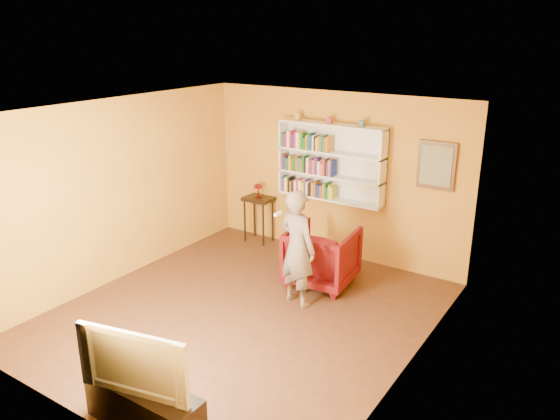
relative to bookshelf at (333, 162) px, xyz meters
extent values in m
cube|color=#422615|center=(0.00, -2.41, -1.65)|extent=(5.30, 5.80, 0.12)
cube|color=#BB7E22|center=(0.00, 0.11, -0.24)|extent=(5.30, 0.04, 2.70)
cube|color=#BB7E22|center=(0.00, -4.93, -0.24)|extent=(5.30, 0.04, 2.70)
cube|color=#BB7E22|center=(-2.27, -2.41, -0.24)|extent=(0.04, 5.80, 2.70)
cube|color=#BB7E22|center=(2.27, -2.41, -0.24)|extent=(0.04, 5.80, 2.70)
cube|color=white|center=(0.00, -2.41, 1.14)|extent=(5.30, 5.80, 0.06)
cube|color=white|center=(0.00, 0.07, 0.01)|extent=(1.80, 0.03, 1.20)
cube|color=white|center=(-0.89, -0.06, 0.01)|extent=(0.03, 0.28, 1.20)
cube|color=white|center=(0.89, -0.06, 0.01)|extent=(0.03, 0.28, 1.20)
cube|color=white|center=(0.00, -0.06, -0.59)|extent=(1.80, 0.28, 0.03)
cube|color=white|center=(0.00, -0.06, -0.21)|extent=(1.80, 0.28, 0.03)
cube|color=white|center=(0.00, -0.06, 0.17)|extent=(1.80, 0.28, 0.03)
cube|color=white|center=(0.00, -0.06, 0.61)|extent=(1.80, 0.28, 0.03)
cube|color=#22687D|center=(-0.85, -0.12, -0.45)|extent=(0.03, 0.14, 0.26)
cube|color=#BA1C38|center=(-0.81, -0.12, -0.47)|extent=(0.02, 0.15, 0.22)
cube|color=white|center=(-0.78, -0.10, -0.46)|extent=(0.03, 0.18, 0.25)
cube|color=gold|center=(-0.75, -0.11, -0.46)|extent=(0.02, 0.15, 0.24)
cube|color=black|center=(-0.71, -0.10, -0.45)|extent=(0.03, 0.17, 0.26)
cube|color=brown|center=(-0.67, -0.10, -0.48)|extent=(0.04, 0.18, 0.20)
cube|color=black|center=(-0.63, -0.11, -0.47)|extent=(0.04, 0.15, 0.21)
cube|color=white|center=(-0.59, -0.11, -0.47)|extent=(0.04, 0.15, 0.22)
cube|color=#BA1C38|center=(-0.55, -0.11, -0.46)|extent=(0.04, 0.17, 0.24)
cube|color=white|center=(-0.50, -0.10, -0.46)|extent=(0.04, 0.17, 0.23)
cube|color=gold|center=(-0.46, -0.10, -0.47)|extent=(0.02, 0.19, 0.22)
cube|color=gold|center=(-0.43, -0.10, -0.47)|extent=(0.02, 0.19, 0.22)
cube|color=#49246C|center=(-0.40, -0.11, -0.45)|extent=(0.03, 0.16, 0.26)
cube|color=white|center=(-0.36, -0.12, -0.46)|extent=(0.03, 0.14, 0.23)
cube|color=black|center=(-0.33, -0.11, -0.48)|extent=(0.03, 0.16, 0.20)
cube|color=black|center=(-0.30, -0.11, -0.48)|extent=(0.02, 0.17, 0.20)
cube|color=#BC6625|center=(-0.26, -0.11, -0.46)|extent=(0.04, 0.16, 0.24)
cube|color=brown|center=(-0.22, -0.11, -0.45)|extent=(0.03, 0.16, 0.26)
cube|color=navy|center=(-0.19, -0.11, -0.48)|extent=(0.03, 0.15, 0.20)
cube|color=navy|center=(-0.15, -0.12, -0.48)|extent=(0.04, 0.14, 0.21)
cube|color=brown|center=(-0.10, -0.11, -0.48)|extent=(0.04, 0.15, 0.20)
cube|color=#BC6625|center=(-0.06, -0.10, -0.46)|extent=(0.03, 0.18, 0.25)
cube|color=#156225|center=(-0.02, -0.11, -0.45)|extent=(0.03, 0.17, 0.26)
cube|color=#156225|center=(0.01, -0.11, -0.48)|extent=(0.03, 0.15, 0.19)
cube|color=gold|center=(0.05, -0.11, -0.46)|extent=(0.03, 0.16, 0.24)
cube|color=gold|center=(0.09, -0.12, -0.48)|extent=(0.04, 0.15, 0.21)
cube|color=brown|center=(-0.85, -0.10, -0.07)|extent=(0.02, 0.19, 0.25)
cube|color=navy|center=(-0.81, -0.10, -0.09)|extent=(0.03, 0.18, 0.21)
cube|color=#49246C|center=(-0.78, -0.10, -0.10)|extent=(0.03, 0.17, 0.20)
cube|color=#156225|center=(-0.74, -0.10, -0.10)|extent=(0.04, 0.17, 0.19)
cube|color=gold|center=(-0.70, -0.11, -0.08)|extent=(0.03, 0.16, 0.25)
cube|color=brown|center=(-0.66, -0.11, -0.10)|extent=(0.03, 0.16, 0.19)
cube|color=#156225|center=(-0.62, -0.11, -0.09)|extent=(0.04, 0.15, 0.23)
cube|color=brown|center=(-0.57, -0.11, -0.08)|extent=(0.04, 0.16, 0.25)
cube|color=#22687D|center=(-0.53, -0.10, -0.09)|extent=(0.04, 0.18, 0.23)
cube|color=brown|center=(-0.48, -0.11, -0.09)|extent=(0.04, 0.17, 0.22)
cube|color=#156225|center=(-0.44, -0.10, -0.07)|extent=(0.03, 0.18, 0.27)
cube|color=black|center=(-0.40, -0.10, -0.10)|extent=(0.03, 0.18, 0.20)
cube|color=white|center=(-0.36, -0.10, -0.07)|extent=(0.04, 0.18, 0.25)
cube|color=#BA1C38|center=(-0.33, -0.11, -0.08)|extent=(0.03, 0.15, 0.23)
cube|color=#49246C|center=(-0.29, -0.11, -0.08)|extent=(0.04, 0.17, 0.24)
cube|color=#BC6625|center=(-0.25, -0.10, -0.08)|extent=(0.04, 0.18, 0.23)
cube|color=#49246C|center=(-0.20, -0.12, -0.07)|extent=(0.04, 0.15, 0.27)
cube|color=white|center=(-0.15, -0.10, -0.09)|extent=(0.04, 0.19, 0.22)
cube|color=#BC6625|center=(-0.10, -0.10, -0.10)|extent=(0.04, 0.17, 0.20)
cube|color=#BA1C38|center=(-0.06, -0.10, -0.07)|extent=(0.04, 0.18, 0.26)
cube|color=black|center=(-0.03, -0.12, -0.07)|extent=(0.02, 0.14, 0.26)
cube|color=#49246C|center=(0.00, -0.12, -0.08)|extent=(0.02, 0.15, 0.24)
cube|color=#BC6625|center=(0.04, -0.11, -0.07)|extent=(0.04, 0.16, 0.26)
cube|color=navy|center=(0.07, -0.10, -0.07)|extent=(0.03, 0.18, 0.26)
cube|color=#156225|center=(-0.84, -0.11, 0.29)|extent=(0.03, 0.15, 0.22)
cube|color=#49246C|center=(-0.80, -0.10, 0.29)|extent=(0.04, 0.18, 0.22)
cube|color=#BA1C38|center=(-0.77, -0.11, 0.29)|extent=(0.03, 0.16, 0.23)
cube|color=white|center=(-0.73, -0.11, 0.31)|extent=(0.04, 0.17, 0.27)
cube|color=#BA1C38|center=(-0.69, -0.11, 0.31)|extent=(0.04, 0.16, 0.27)
cube|color=navy|center=(-0.64, -0.11, 0.29)|extent=(0.04, 0.17, 0.22)
cube|color=#BA1C38|center=(-0.60, -0.11, 0.31)|extent=(0.04, 0.16, 0.26)
cube|color=white|center=(-0.56, -0.10, 0.31)|extent=(0.04, 0.18, 0.26)
cube|color=gold|center=(-0.51, -0.10, 0.31)|extent=(0.03, 0.18, 0.27)
cube|color=#156225|center=(-0.47, -0.11, 0.30)|extent=(0.04, 0.15, 0.25)
cube|color=#156225|center=(-0.43, -0.10, 0.28)|extent=(0.03, 0.18, 0.19)
cube|color=#BC6625|center=(-0.39, -0.10, 0.30)|extent=(0.03, 0.17, 0.23)
cube|color=#156225|center=(-0.35, -0.10, 0.31)|extent=(0.04, 0.18, 0.26)
cube|color=navy|center=(-0.30, -0.11, 0.30)|extent=(0.04, 0.16, 0.24)
cube|color=white|center=(-0.27, -0.10, 0.30)|extent=(0.03, 0.17, 0.24)
cube|color=black|center=(-0.24, -0.12, 0.29)|extent=(0.03, 0.15, 0.23)
cube|color=gold|center=(-0.20, -0.10, 0.29)|extent=(0.04, 0.18, 0.21)
cube|color=#BC6625|center=(-0.16, -0.11, 0.30)|extent=(0.03, 0.16, 0.24)
cube|color=#22687D|center=(-0.12, -0.11, 0.30)|extent=(0.03, 0.17, 0.23)
cube|color=#156225|center=(-0.09, -0.10, 0.31)|extent=(0.02, 0.18, 0.25)
cube|color=brown|center=(-0.06, -0.10, 0.30)|extent=(0.04, 0.17, 0.23)
cube|color=#BC6625|center=(-0.02, -0.10, 0.30)|extent=(0.03, 0.19, 0.25)
cube|color=#AE9131|center=(-0.62, -0.06, 0.68)|extent=(0.08, 0.08, 0.12)
cube|color=#A53746|center=(-0.04, -0.06, 0.67)|extent=(0.07, 0.07, 0.10)
cube|color=#456A74|center=(0.50, -0.06, 0.67)|extent=(0.07, 0.07, 0.10)
cube|color=#513217|center=(1.65, 0.06, 0.16)|extent=(0.55, 0.04, 0.70)
cube|color=gray|center=(1.65, 0.03, 0.16)|extent=(0.45, 0.02, 0.58)
cylinder|color=black|center=(-1.55, -0.30, -1.22)|extent=(0.04, 0.04, 0.76)
cylinder|color=black|center=(-1.15, -0.30, -1.22)|extent=(0.04, 0.04, 0.76)
cylinder|color=black|center=(-1.55, -0.02, -1.22)|extent=(0.04, 0.04, 0.76)
cylinder|color=black|center=(-1.15, -0.02, -1.22)|extent=(0.04, 0.04, 0.76)
cube|color=black|center=(-1.35, -0.16, -0.81)|extent=(0.50, 0.38, 0.05)
cylinder|color=maroon|center=(-1.35, -0.16, -0.77)|extent=(0.11, 0.11, 0.02)
cylinder|color=maroon|center=(-1.35, -0.16, -0.70)|extent=(0.03, 0.03, 0.13)
ellipsoid|color=maroon|center=(-1.35, -0.16, -0.58)|extent=(0.14, 0.14, 0.09)
cylinder|color=beige|center=(-1.28, -0.16, -0.59)|extent=(0.01, 0.01, 0.11)
cylinder|color=beige|center=(-1.30, -0.11, -0.59)|extent=(0.01, 0.01, 0.11)
cylinder|color=beige|center=(-1.35, -0.09, -0.59)|extent=(0.01, 0.01, 0.11)
cylinder|color=beige|center=(-1.40, -0.11, -0.59)|extent=(0.01, 0.01, 0.11)
cylinder|color=beige|center=(-1.42, -0.16, -0.59)|extent=(0.01, 0.01, 0.11)
cylinder|color=beige|center=(-1.40, -0.21, -0.59)|extent=(0.01, 0.01, 0.11)
cylinder|color=beige|center=(-1.35, -0.23, -0.59)|extent=(0.01, 0.01, 0.11)
cylinder|color=beige|center=(-1.30, -0.21, -0.59)|extent=(0.01, 0.01, 0.11)
imported|color=#49050C|center=(0.41, -1.03, -1.16)|extent=(1.01, 1.03, 0.87)
imported|color=#6A594E|center=(0.43, -1.75, -0.78)|extent=(0.67, 0.52, 1.63)
cube|color=white|center=(0.28, -1.99, -0.25)|extent=(0.04, 0.15, 0.04)
cube|color=black|center=(0.53, -4.66, -1.37)|extent=(1.25, 0.37, 0.44)
imported|color=black|center=(0.53, -4.66, -0.82)|extent=(1.13, 0.39, 0.65)
camera|label=1|loc=(3.96, -7.53, 2.04)|focal=35.00mm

